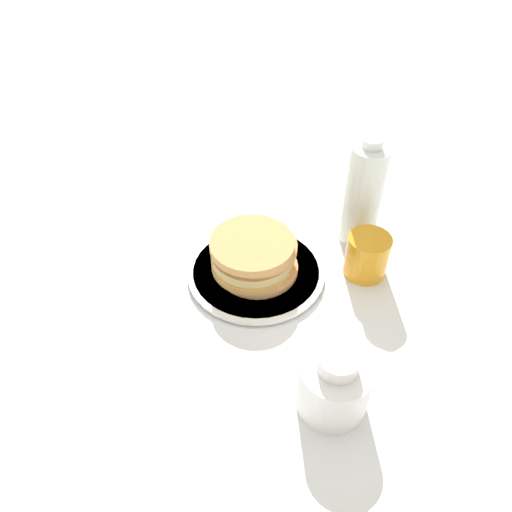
# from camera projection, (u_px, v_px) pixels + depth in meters

# --- Properties ---
(ground_plane) EXTENTS (4.00, 4.00, 0.00)m
(ground_plane) POSITION_uv_depth(u_px,v_px,m) (272.00, 273.00, 0.95)
(ground_plane) COLOR white
(plate) EXTENTS (0.26, 0.26, 0.01)m
(plate) POSITION_uv_depth(u_px,v_px,m) (256.00, 271.00, 0.95)
(plate) COLOR white
(plate) RESTS_ON ground_plane
(pancake_stack) EXTENTS (0.17, 0.16, 0.07)m
(pancake_stack) POSITION_uv_depth(u_px,v_px,m) (254.00, 255.00, 0.92)
(pancake_stack) COLOR tan
(pancake_stack) RESTS_ON plate
(juice_glass) EXTENTS (0.08, 0.08, 0.08)m
(juice_glass) POSITION_uv_depth(u_px,v_px,m) (367.00, 255.00, 0.93)
(juice_glass) COLOR orange
(juice_glass) RESTS_ON ground_plane
(cream_jug) EXTENTS (0.11, 0.11, 0.12)m
(cream_jug) POSITION_uv_depth(u_px,v_px,m) (334.00, 384.00, 0.72)
(cream_jug) COLOR white
(cream_jug) RESTS_ON ground_plane
(water_bottle_near) EXTENTS (0.07, 0.07, 0.23)m
(water_bottle_near) POSITION_uv_depth(u_px,v_px,m) (363.00, 194.00, 0.95)
(water_bottle_near) COLOR silver
(water_bottle_near) RESTS_ON ground_plane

